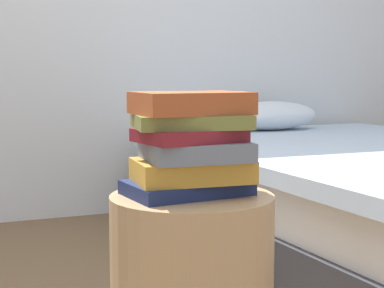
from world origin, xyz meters
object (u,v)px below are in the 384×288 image
at_px(bed, 365,195).
at_px(book_slate, 195,150).
at_px(book_maroon, 189,135).
at_px(book_olive, 192,121).
at_px(book_rust, 190,103).
at_px(book_navy, 187,188).
at_px(book_ochre, 192,170).

bearing_deg(bed, book_slate, -145.60).
xyz_separation_m(book_slate, book_maroon, (-0.02, -0.01, 0.04)).
relative_size(book_maroon, book_olive, 0.87).
distance_m(book_maroon, book_rust, 0.08).
relative_size(bed, book_rust, 8.10).
bearing_deg(bed, book_rust, -146.15).
relative_size(bed, book_maroon, 9.10).
height_order(book_navy, book_ochre, book_ochre).
relative_size(book_ochre, book_maroon, 1.17).
height_order(book_ochre, book_maroon, book_maroon).
xyz_separation_m(book_navy, book_maroon, (-0.00, -0.02, 0.13)).
distance_m(book_olive, book_rust, 0.04).
xyz_separation_m(book_ochre, book_maroon, (-0.01, -0.01, 0.08)).
xyz_separation_m(bed, book_ochre, (-1.20, -0.89, 0.31)).
distance_m(book_navy, book_maroon, 0.13).
distance_m(book_maroon, book_olive, 0.04).
relative_size(book_maroon, book_rust, 0.89).
relative_size(book_ochre, book_slate, 1.15).
xyz_separation_m(book_slate, book_olive, (-0.00, 0.02, 0.07)).
bearing_deg(book_maroon, bed, 27.88).
relative_size(book_slate, book_rust, 0.91).
xyz_separation_m(book_ochre, book_rust, (-0.00, 0.00, 0.16)).
xyz_separation_m(book_slate, book_rust, (-0.01, 0.01, 0.11)).
xyz_separation_m(book_navy, book_rust, (0.01, -0.00, 0.20)).
bearing_deg(book_rust, book_maroon, -118.54).
distance_m(bed, book_olive, 1.54).
bearing_deg(book_navy, book_slate, -52.94).
distance_m(book_navy, book_slate, 0.09).
bearing_deg(book_slate, book_rust, 130.21).
bearing_deg(book_rust, book_olive, 28.72).
relative_size(book_navy, book_slate, 1.21).
relative_size(book_olive, book_rust, 1.02).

